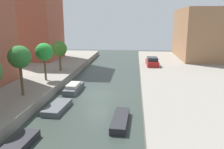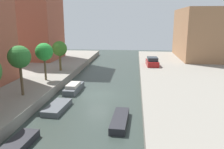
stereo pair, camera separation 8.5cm
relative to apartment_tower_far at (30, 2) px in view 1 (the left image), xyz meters
The scene contains 11 objects.
ground_plane 27.25m from the apartment_tower_far, 49.23° to the right, with size 84.00×84.00×0.00m, color #2D3833.
apartment_tower_far is the anchor object (origin of this frame).
low_block_right 34.86m from the apartment_tower_far, ahead, with size 10.00×15.50×9.78m, color #9E704C.
street_tree_2 25.05m from the apartment_tower_far, 68.41° to the right, with size 2.25×2.25×5.07m.
street_tree_3 19.86m from the apartment_tower_far, 61.36° to the right, with size 2.21×2.21×4.74m.
street_tree_4 15.60m from the apartment_tower_far, 49.44° to the right, with size 2.24×2.24×4.46m.
parked_car 25.79m from the apartment_tower_far, 12.46° to the right, with size 2.06×4.26×1.47m.
moored_boat_left_1 34.64m from the apartment_tower_far, 67.44° to the right, with size 1.53×3.16×0.56m.
moored_boat_left_2 29.20m from the apartment_tower_far, 61.37° to the right, with size 1.90×4.07×0.53m.
moored_boat_left_3 24.55m from the apartment_tower_far, 53.74° to the right, with size 1.61×4.54×1.04m.
moored_boat_right_2 34.20m from the apartment_tower_far, 53.64° to the right, with size 1.42×4.51×0.60m.
Camera 1 is at (4.17, -25.01, 8.42)m, focal length 36.57 mm.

